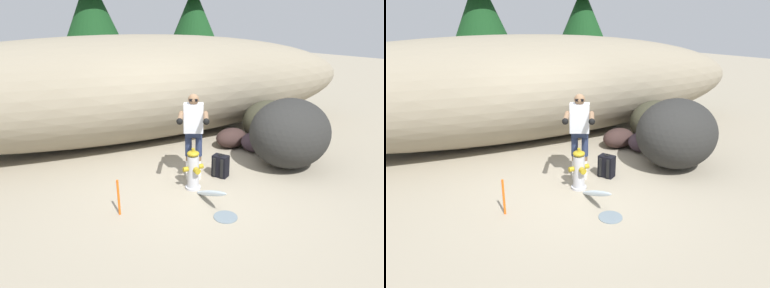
{
  "view_description": "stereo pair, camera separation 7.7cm",
  "coord_description": "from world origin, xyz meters",
  "views": [
    {
      "loc": [
        -2.57,
        -4.93,
        2.81
      ],
      "look_at": [
        0.06,
        0.29,
        0.75
      ],
      "focal_mm": 31.08,
      "sensor_mm": 36.0,
      "label": 1
    },
    {
      "loc": [
        -2.51,
        -4.96,
        2.81
      ],
      "look_at": [
        0.06,
        0.29,
        0.75
      ],
      "focal_mm": 31.08,
      "sensor_mm": 36.0,
      "label": 2
    }
  ],
  "objects": [
    {
      "name": "ground_plane",
      "position": [
        0.0,
        0.0,
        -0.02
      ],
      "size": [
        56.0,
        56.0,
        0.04
      ],
      "primitive_type": "cube",
      "color": "gray"
    },
    {
      "name": "dirt_embankment",
      "position": [
        0.0,
        3.32,
        1.32
      ],
      "size": [
        13.81,
        3.2,
        2.65
      ],
      "primitive_type": "ellipsoid",
      "color": "gray",
      "rests_on": "ground_plane"
    },
    {
      "name": "fire_hydrant",
      "position": [
        -0.07,
        -0.02,
        0.36
      ],
      "size": [
        0.39,
        0.34,
        0.78
      ],
      "color": "#B2B2B7",
      "rests_on": "ground_plane"
    },
    {
      "name": "hydrant_water_jet",
      "position": [
        -0.07,
        -0.72,
        0.17
      ],
      "size": [
        0.38,
        1.17,
        0.52
      ],
      "color": "silver",
      "rests_on": "ground_plane"
    },
    {
      "name": "utility_worker",
      "position": [
        0.14,
        0.38,
        1.07
      ],
      "size": [
        0.8,
        1.04,
        1.68
      ],
      "rotation": [
        0.0,
        0.0,
        -2.06
      ],
      "color": "beige",
      "rests_on": "ground_plane"
    },
    {
      "name": "spare_backpack",
      "position": [
        0.66,
        0.21,
        0.22
      ],
      "size": [
        0.36,
        0.36,
        0.47
      ],
      "rotation": [
        0.0,
        0.0,
        0.55
      ],
      "color": "black",
      "rests_on": "ground_plane"
    },
    {
      "name": "boulder_large",
      "position": [
        2.23,
        0.07,
        0.72
      ],
      "size": [
        2.4,
        2.33,
        1.44
      ],
      "primitive_type": "ellipsoid",
      "rotation": [
        0.0,
        0.0,
        0.53
      ],
      "color": "#262624",
      "rests_on": "ground_plane"
    },
    {
      "name": "boulder_mid",
      "position": [
        1.8,
        1.58,
        0.23
      ],
      "size": [
        0.95,
        0.8,
        0.47
      ],
      "primitive_type": "ellipsoid",
      "rotation": [
        0.0,
        0.0,
        0.21
      ],
      "color": "#322320",
      "rests_on": "ground_plane"
    },
    {
      "name": "boulder_small",
      "position": [
        2.84,
        1.52,
        0.54
      ],
      "size": [
        1.41,
        1.26,
        1.08
      ],
      "primitive_type": "ellipsoid",
      "rotation": [
        0.0,
        0.0,
        6.18
      ],
      "color": "#343325",
      "rests_on": "ground_plane"
    },
    {
      "name": "boulder_outlier",
      "position": [
        2.12,
        1.07,
        0.23
      ],
      "size": [
        0.83,
        0.83,
        0.46
      ],
      "primitive_type": "ellipsoid",
      "rotation": [
        0.0,
        0.0,
        0.39
      ],
      "color": "#362932",
      "rests_on": "ground_plane"
    },
    {
      "name": "pine_tree_left",
      "position": [
        -0.25,
        6.97,
        3.46
      ],
      "size": [
        2.87,
        2.87,
        6.66
      ],
      "color": "#47331E",
      "rests_on": "ground_plane"
    },
    {
      "name": "pine_tree_center",
      "position": [
        4.22,
        8.37,
        3.56
      ],
      "size": [
        2.5,
        2.5,
        6.27
      ],
      "color": "#47331E",
      "rests_on": "ground_plane"
    },
    {
      "name": "survey_stake",
      "position": [
        -1.52,
        -0.3,
        0.3
      ],
      "size": [
        0.04,
        0.04,
        0.6
      ],
      "primitive_type": "cylinder",
      "color": "#E55914",
      "rests_on": "ground_plane"
    }
  ]
}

